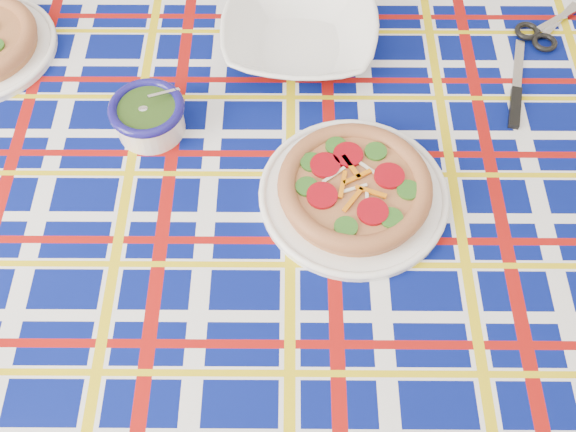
{
  "coord_description": "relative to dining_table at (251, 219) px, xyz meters",
  "views": [
    {
      "loc": [
        -0.08,
        -0.53,
        1.74
      ],
      "look_at": [
        -0.0,
        0.03,
        0.82
      ],
      "focal_mm": 40.0,
      "sensor_mm": 36.0,
      "label": 1
    }
  ],
  "objects": [
    {
      "name": "pesto_bowl",
      "position": [
        -0.16,
        0.18,
        0.12
      ],
      "size": [
        0.15,
        0.15,
        0.08
      ],
      "primitive_type": null,
      "rotation": [
        0.0,
        0.0,
        -0.11
      ],
      "color": "#1A330D",
      "rests_on": "tablecloth"
    },
    {
      "name": "dining_table",
      "position": [
        0.0,
        0.0,
        0.0
      ],
      "size": [
        1.83,
        1.3,
        0.79
      ],
      "rotation": [
        0.0,
        0.0,
        -0.15
      ],
      "color": "brown",
      "rests_on": "floor"
    },
    {
      "name": "kitchen_scissors",
      "position": [
        0.7,
        0.34,
        0.09
      ],
      "size": [
        0.23,
        0.2,
        0.02
      ],
      "primitive_type": null,
      "rotation": [
        0.0,
        0.0,
        0.57
      ],
      "color": "silver",
      "rests_on": "tablecloth"
    },
    {
      "name": "serving_bowl",
      "position": [
        0.14,
        0.34,
        0.12
      ],
      "size": [
        0.37,
        0.37,
        0.08
      ],
      "primitive_type": "imported",
      "rotation": [
        0.0,
        0.0,
        -0.23
      ],
      "color": "white",
      "rests_on": "tablecloth"
    },
    {
      "name": "tablecloth",
      "position": [
        -0.0,
        0.0,
        0.03
      ],
      "size": [
        1.87,
        1.34,
        0.11
      ],
      "primitive_type": null,
      "rotation": [
        0.0,
        0.0,
        -0.15
      ],
      "color": "#050F5E",
      "rests_on": "dining_table"
    },
    {
      "name": "table_knife",
      "position": [
        0.57,
        0.22,
        0.09
      ],
      "size": [
        0.12,
        0.24,
        0.01
      ],
      "primitive_type": null,
      "rotation": [
        0.0,
        0.0,
        1.18
      ],
      "color": "silver",
      "rests_on": "tablecloth"
    },
    {
      "name": "main_focaccia_plate",
      "position": [
        0.18,
        -0.03,
        0.11
      ],
      "size": [
        0.34,
        0.34,
        0.07
      ],
      "primitive_type": null,
      "rotation": [
        0.0,
        0.0,
        0.0
      ],
      "color": "#AE693D",
      "rests_on": "tablecloth"
    },
    {
      "name": "floor",
      "position": [
        0.06,
        -0.1,
        -0.72
      ],
      "size": [
        4.0,
        4.0,
        0.0
      ],
      "primitive_type": "plane",
      "color": "olive",
      "rests_on": "ground"
    }
  ]
}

